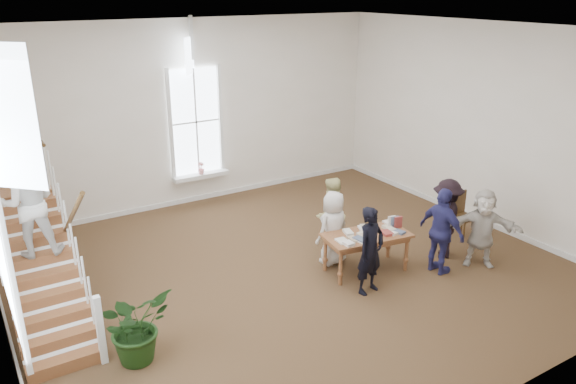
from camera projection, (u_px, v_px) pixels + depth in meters
ground at (292, 270)px, 10.90m from camera, size 10.00×10.00×0.00m
room_shell at (200, 186)px, 14.26m from camera, size 10.49×10.00×10.00m
staircase at (33, 228)px, 8.79m from camera, size 1.10×4.10×2.92m
library_table at (367, 238)px, 10.65m from camera, size 1.73×1.05×0.83m
police_officer at (371, 250)px, 9.87m from camera, size 0.66×0.50×1.62m
elderly_woman at (333, 228)px, 10.94m from camera, size 0.79×0.58×1.50m
person_yellow at (331, 215)px, 11.47m from camera, size 0.88×0.75×1.57m
woman_cluster_a at (442, 231)px, 10.54m from camera, size 0.49×1.02×1.70m
woman_cluster_b at (446, 219)px, 11.21m from camera, size 1.18×1.16×1.63m
woman_cluster_c at (482, 228)px, 10.85m from camera, size 1.39×1.33×1.57m
floor_plant at (136, 326)px, 8.12m from camera, size 1.26×1.18×1.13m
side_chair at (462, 212)px, 12.22m from camera, size 0.45×0.45×1.00m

